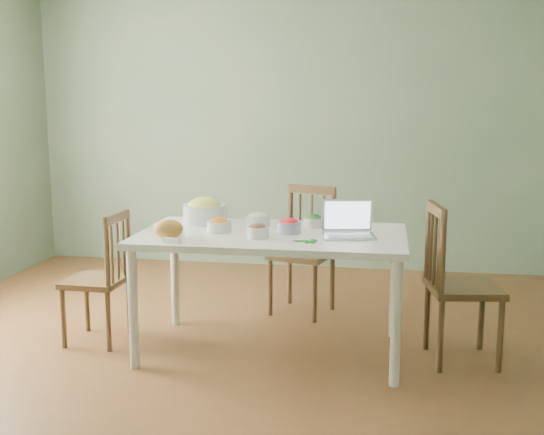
% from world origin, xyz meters
% --- Properties ---
extents(floor, '(5.00, 5.00, 0.00)m').
position_xyz_m(floor, '(0.00, 0.00, 0.00)').
color(floor, brown).
rests_on(floor, ground).
extents(wall_back, '(5.00, 0.00, 2.70)m').
position_xyz_m(wall_back, '(0.00, 2.50, 1.35)').
color(wall_back, gray).
rests_on(wall_back, ground).
extents(wall_front, '(5.00, 0.00, 2.70)m').
position_xyz_m(wall_front, '(0.00, -2.50, 1.35)').
color(wall_front, gray).
rests_on(wall_front, ground).
extents(dining_table, '(1.70, 0.96, 0.80)m').
position_xyz_m(dining_table, '(0.23, 0.17, 0.40)').
color(dining_table, white).
rests_on(dining_table, floor).
extents(chair_far, '(0.53, 0.52, 0.97)m').
position_xyz_m(chair_far, '(0.32, 1.02, 0.49)').
color(chair_far, '#412D16').
rests_on(chair_far, floor).
extents(chair_left, '(0.39, 0.41, 0.90)m').
position_xyz_m(chair_left, '(-0.98, 0.17, 0.45)').
color(chair_left, '#412D16').
rests_on(chair_left, floor).
extents(chair_right, '(0.49, 0.51, 1.00)m').
position_xyz_m(chair_right, '(1.44, 0.22, 0.50)').
color(chair_right, '#412D16').
rests_on(chair_right, floor).
extents(bread_boule, '(0.19, 0.19, 0.12)m').
position_xyz_m(bread_boule, '(-0.37, -0.11, 0.86)').
color(bread_boule, '#C48542').
rests_on(bread_boule, dining_table).
extents(butter_stick, '(0.12, 0.06, 0.03)m').
position_xyz_m(butter_stick, '(-0.30, -0.24, 0.81)').
color(butter_stick, silver).
rests_on(butter_stick, dining_table).
extents(bowl_squash, '(0.33, 0.33, 0.17)m').
position_xyz_m(bowl_squash, '(-0.28, 0.44, 0.88)').
color(bowl_squash, '#F0F268').
rests_on(bowl_squash, dining_table).
extents(bowl_carrot, '(0.21, 0.21, 0.09)m').
position_xyz_m(bowl_carrot, '(-0.11, 0.16, 0.84)').
color(bowl_carrot, orange).
rests_on(bowl_carrot, dining_table).
extents(bowl_onion, '(0.20, 0.20, 0.09)m').
position_xyz_m(bowl_onion, '(0.10, 0.39, 0.84)').
color(bowl_onion, beige).
rests_on(bowl_onion, dining_table).
extents(bowl_mushroom, '(0.14, 0.14, 0.09)m').
position_xyz_m(bowl_mushroom, '(0.17, -0.00, 0.84)').
color(bowl_mushroom, '#482E1D').
rests_on(bowl_mushroom, dining_table).
extents(bowl_redpep, '(0.18, 0.18, 0.09)m').
position_xyz_m(bowl_redpep, '(0.34, 0.19, 0.84)').
color(bowl_redpep, red).
rests_on(bowl_redpep, dining_table).
extents(bowl_broccoli, '(0.14, 0.14, 0.08)m').
position_xyz_m(bowl_broccoli, '(0.48, 0.40, 0.84)').
color(bowl_broccoli, '#133413').
rests_on(bowl_broccoli, dining_table).
extents(flatbread, '(0.23, 0.23, 0.02)m').
position_xyz_m(flatbread, '(0.61, 0.53, 0.81)').
color(flatbread, '#D1B68C').
rests_on(flatbread, dining_table).
extents(basil_bunch, '(0.17, 0.17, 0.02)m').
position_xyz_m(basil_bunch, '(0.47, -0.06, 0.81)').
color(basil_bunch, '#115110').
rests_on(basil_bunch, dining_table).
extents(laptop, '(0.36, 0.30, 0.22)m').
position_xyz_m(laptop, '(0.73, 0.11, 0.91)').
color(laptop, silver).
rests_on(laptop, dining_table).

